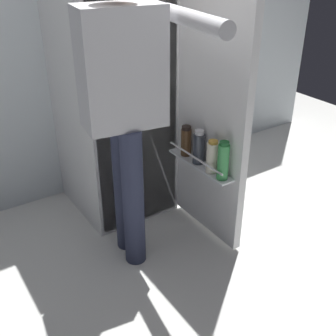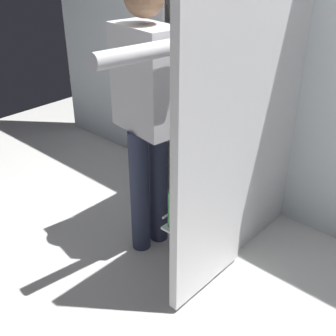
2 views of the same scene
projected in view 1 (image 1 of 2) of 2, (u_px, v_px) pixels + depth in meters
ground_plane at (162, 241)px, 2.64m from camera, size 5.99×5.99×0.00m
kitchen_wall at (80, 2)px, 2.71m from camera, size 4.40×0.10×2.62m
refrigerator at (118, 86)px, 2.62m from camera, size 0.64×1.24×1.73m
person at (125, 94)px, 2.08m from camera, size 0.54×0.76×1.66m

